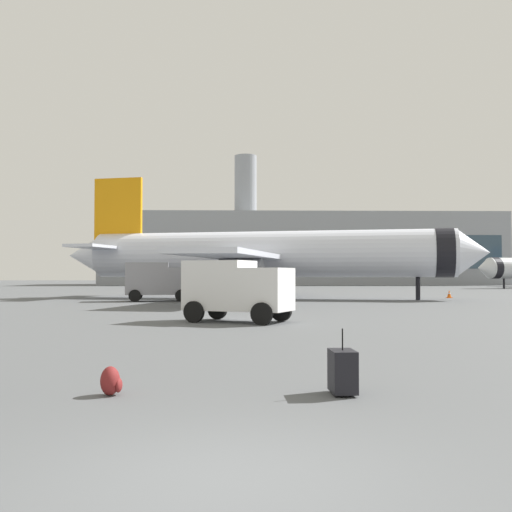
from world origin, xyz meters
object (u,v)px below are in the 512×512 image
at_px(safety_cone_near, 449,294).
at_px(traveller_backpack, 111,381).
at_px(airplane_at_gate, 266,255).
at_px(rolling_suitcase, 343,371).
at_px(cargo_van, 237,288).
at_px(safety_cone_mid, 273,292).
at_px(service_truck, 158,280).

relative_size(safety_cone_near, traveller_backpack, 1.41).
relative_size(airplane_at_gate, rolling_suitcase, 32.18).
bearing_deg(cargo_van, safety_cone_mid, 84.20).
bearing_deg(cargo_van, airplane_at_gate, 84.80).
xyz_separation_m(cargo_van, traveller_backpack, (-1.98, -15.35, -1.22)).
height_order(safety_cone_mid, traveller_backpack, safety_cone_mid).
distance_m(cargo_van, safety_cone_near, 31.34).
height_order(rolling_suitcase, traveller_backpack, rolling_suitcase).
xyz_separation_m(cargo_van, rolling_suitcase, (1.88, -15.37, -1.06)).
bearing_deg(rolling_suitcase, safety_cone_mid, 88.40).
bearing_deg(safety_cone_mid, service_truck, -129.31).
distance_m(airplane_at_gate, safety_cone_mid, 7.72).
height_order(airplane_at_gate, traveller_backpack, airplane_at_gate).
bearing_deg(service_truck, cargo_van, -73.05).
bearing_deg(airplane_at_gate, traveller_backpack, -96.03).
xyz_separation_m(service_truck, safety_cone_mid, (9.29, 11.35, -1.28)).
distance_m(safety_cone_near, safety_cone_mid, 15.89).
relative_size(airplane_at_gate, service_truck, 7.06).
relative_size(airplane_at_gate, traveller_backpack, 73.76).
bearing_deg(traveller_backpack, rolling_suitcase, -0.32).
xyz_separation_m(cargo_van, safety_cone_mid, (3.19, 31.37, -1.12)).
distance_m(rolling_suitcase, traveller_backpack, 3.87).
height_order(safety_cone_mid, rolling_suitcase, rolling_suitcase).
relative_size(airplane_at_gate, cargo_van, 7.33).
distance_m(service_truck, rolling_suitcase, 36.31).
height_order(safety_cone_near, traveller_backpack, safety_cone_near).
bearing_deg(safety_cone_near, airplane_at_gate, -175.85).
bearing_deg(airplane_at_gate, safety_cone_near, 4.15).
xyz_separation_m(safety_cone_near, safety_cone_mid, (-14.82, 5.75, -0.00)).
height_order(cargo_van, safety_cone_near, cargo_van).
relative_size(cargo_van, rolling_suitcase, 4.39).
bearing_deg(safety_cone_mid, safety_cone_near, -21.21).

